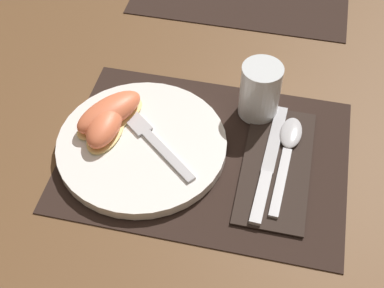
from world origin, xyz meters
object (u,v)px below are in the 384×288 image
(knife, at_px, (269,164))
(juice_glass, at_px, (260,93))
(plate, at_px, (142,145))
(spoon, at_px, (288,145))
(fork, at_px, (149,136))
(citrus_wedge_0, at_px, (109,113))
(citrus_wedge_1, at_px, (105,126))

(knife, bearing_deg, juice_glass, 106.41)
(plate, distance_m, spoon, 0.22)
(knife, relative_size, fork, 1.47)
(spoon, relative_size, citrus_wedge_0, 1.46)
(juice_glass, height_order, citrus_wedge_0, juice_glass)
(knife, bearing_deg, citrus_wedge_0, 174.24)
(juice_glass, height_order, fork, juice_glass)
(plate, height_order, juice_glass, juice_glass)
(fork, bearing_deg, spoon, 9.78)
(fork, distance_m, citrus_wedge_1, 0.07)
(knife, height_order, fork, fork)
(plate, xyz_separation_m, citrus_wedge_0, (-0.06, 0.03, 0.02))
(plate, bearing_deg, spoon, 12.37)
(fork, bearing_deg, juice_glass, 34.13)
(juice_glass, distance_m, citrus_wedge_0, 0.24)
(juice_glass, xyz_separation_m, knife, (0.03, -0.11, -0.04))
(juice_glass, distance_m, spoon, 0.09)
(plate, height_order, citrus_wedge_1, citrus_wedge_1)
(fork, xyz_separation_m, citrus_wedge_0, (-0.07, 0.02, 0.01))
(knife, distance_m, fork, 0.19)
(plate, height_order, spoon, plate)
(citrus_wedge_1, bearing_deg, spoon, 8.74)
(citrus_wedge_0, bearing_deg, knife, -5.76)
(plate, height_order, knife, plate)
(juice_glass, xyz_separation_m, fork, (-0.15, -0.10, -0.02))
(citrus_wedge_0, bearing_deg, plate, -28.55)
(knife, relative_size, citrus_wedge_0, 1.75)
(fork, height_order, citrus_wedge_0, citrus_wedge_0)
(plate, relative_size, spoon, 1.36)
(juice_glass, bearing_deg, citrus_wedge_0, -159.38)
(citrus_wedge_1, bearing_deg, citrus_wedge_0, 93.66)
(plate, relative_size, fork, 1.67)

